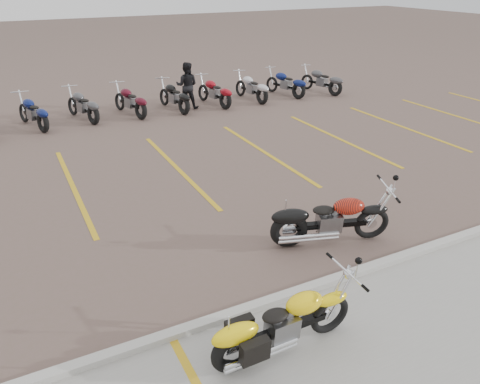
% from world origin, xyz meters
% --- Properties ---
extents(ground, '(100.00, 100.00, 0.00)m').
position_xyz_m(ground, '(0.00, 0.00, 0.00)').
color(ground, brown).
rests_on(ground, ground).
extents(curb, '(60.00, 0.18, 0.12)m').
position_xyz_m(curb, '(0.00, -2.00, 0.06)').
color(curb, '#ADAAA3').
rests_on(curb, ground).
extents(parking_stripes, '(38.00, 5.50, 0.01)m').
position_xyz_m(parking_stripes, '(0.00, 4.00, 0.00)').
color(parking_stripes, gold).
rests_on(parking_stripes, ground).
extents(yellow_cruiser, '(2.19, 0.32, 0.90)m').
position_xyz_m(yellow_cruiser, '(-1.04, -2.93, 0.45)').
color(yellow_cruiser, black).
rests_on(yellow_cruiser, ground).
extents(flame_cruiser, '(2.30, 0.87, 0.97)m').
position_xyz_m(flame_cruiser, '(1.27, -0.87, 0.48)').
color(flame_cruiser, black).
rests_on(flame_cruiser, ground).
extents(person_b, '(1.06, 1.00, 1.74)m').
position_xyz_m(person_b, '(2.48, 9.60, 0.87)').
color(person_b, black).
rests_on(person_b, ground).
extents(bg_bike_row, '(17.54, 2.09, 1.10)m').
position_xyz_m(bg_bike_row, '(0.23, 9.57, 0.55)').
color(bg_bike_row, black).
rests_on(bg_bike_row, ground).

